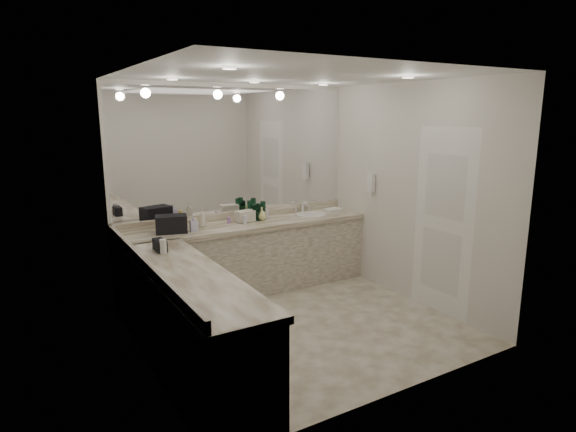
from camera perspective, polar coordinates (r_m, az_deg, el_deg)
floor at (r=5.32m, az=1.14°, el=-12.79°), size 3.20×3.20×0.00m
ceiling at (r=4.84m, az=1.28°, el=16.37°), size 3.20×3.20×0.00m
wall_back at (r=6.22m, az=-6.13°, el=3.35°), size 3.20×0.02×2.60m
wall_left at (r=4.31m, az=-17.17°, el=-1.05°), size 0.02×3.00×2.60m
wall_right at (r=5.91m, az=14.51°, el=2.57°), size 0.02×3.00×2.60m
vanity_back_base at (r=6.15m, az=-4.77°, el=-5.13°), size 3.20×0.60×0.84m
vanity_back_top at (r=6.03m, az=-4.81°, el=-1.07°), size 3.20×0.64×0.06m
vanity_left_base at (r=4.39m, az=-11.58°, el=-12.65°), size 0.60×2.40×0.84m
vanity_left_top at (r=4.23m, az=-11.71°, el=-7.07°), size 0.64×2.42×0.06m
backsplash_back at (r=6.27m, az=-5.98°, el=0.16°), size 3.20×0.04×0.10m
backsplash_left at (r=4.40m, az=-16.64°, el=-5.46°), size 0.04×3.00×0.10m
mirror_back at (r=6.16m, az=-6.18°, el=7.71°), size 3.12×0.01×1.55m
mirror_left at (r=4.23m, az=-17.42°, el=5.24°), size 0.01×2.92×1.55m
sink at (r=6.49m, az=2.71°, el=0.14°), size 0.44×0.44×0.03m
faucet at (r=6.65m, az=1.72°, el=1.09°), size 0.24×0.16×0.14m
wall_phone at (r=6.38m, az=9.79°, el=3.91°), size 0.06×0.10×0.24m
door at (r=5.61m, az=17.88°, el=-0.73°), size 0.02×0.82×2.10m
black_toiletry_bag at (r=5.65m, az=-13.67°, el=-0.93°), size 0.39×0.30×0.20m
black_bag_spill at (r=4.93m, az=-14.94°, el=-3.39°), size 0.10×0.21×0.11m
cream_cosmetic_case at (r=6.05m, az=-5.14°, el=-0.07°), size 0.25×0.17×0.13m
hand_towel at (r=6.73m, az=5.36°, el=0.74°), size 0.25×0.19×0.04m
lotion_left at (r=4.82m, az=-14.58°, el=-3.51°), size 0.06×0.06×0.15m
soap_bottle_a at (r=5.84m, az=-10.16°, el=-0.18°), size 0.10×0.10×0.23m
soap_bottle_b at (r=5.65m, az=-11.11°, el=-0.83°), size 0.10×0.10×0.19m
soap_bottle_c at (r=6.13m, az=-3.18°, el=0.29°), size 0.15×0.15×0.17m
green_bottle_0 at (r=6.16m, az=-3.76°, el=0.41°), size 0.06×0.06×0.19m
green_bottle_1 at (r=6.23m, az=-3.20°, el=0.53°), size 0.06×0.06×0.18m
green_bottle_2 at (r=6.09m, az=-3.95°, el=0.39°), size 0.06×0.06×0.21m
green_bottle_3 at (r=6.11m, az=-3.53°, el=0.46°), size 0.06×0.06×0.22m
green_bottle_4 at (r=6.27m, az=-2.98°, el=0.77°), size 0.07×0.07×0.22m
amenity_bottle_0 at (r=6.01m, az=-7.02°, el=-0.49°), size 0.05×0.05×0.08m
amenity_bottle_1 at (r=5.77m, az=-10.87°, el=-0.88°), size 0.04×0.04×0.13m
amenity_bottle_2 at (r=5.74m, az=-14.29°, el=-1.15°), size 0.05×0.05×0.12m
amenity_bottle_3 at (r=5.93m, az=-5.11°, el=-0.46°), size 0.05×0.05×0.11m
amenity_bottle_4 at (r=6.24m, az=-2.52°, el=0.29°), size 0.05×0.05×0.13m
amenity_bottle_5 at (r=5.77m, az=-14.22°, el=-1.34°), size 0.04×0.04×0.07m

